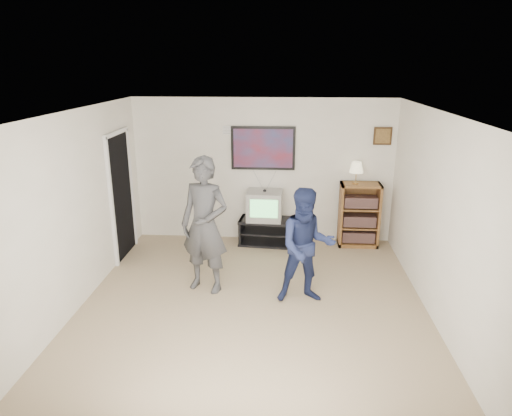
# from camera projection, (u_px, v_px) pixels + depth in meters

# --- Properties ---
(room_shell) EXTENTS (4.51, 5.00, 2.51)m
(room_shell) POSITION_uv_depth(u_px,v_px,m) (254.00, 208.00, 5.90)
(room_shell) COLOR #847154
(room_shell) RESTS_ON ground
(media_stand) EXTENTS (0.94, 0.58, 0.45)m
(media_stand) POSITION_uv_depth(u_px,v_px,m) (265.00, 231.00, 8.00)
(media_stand) COLOR black
(media_stand) RESTS_ON room_shell
(crt_television) EXTENTS (0.61, 0.52, 0.50)m
(crt_television) POSITION_uv_depth(u_px,v_px,m) (265.00, 205.00, 7.86)
(crt_television) COLOR #9D9D98
(crt_television) RESTS_ON media_stand
(bookshelf) EXTENTS (0.67, 0.38, 1.11)m
(bookshelf) POSITION_uv_depth(u_px,v_px,m) (359.00, 215.00, 7.84)
(bookshelf) COLOR brown
(bookshelf) RESTS_ON room_shell
(table_lamp) EXTENTS (0.23, 0.23, 0.37)m
(table_lamp) POSITION_uv_depth(u_px,v_px,m) (356.00, 173.00, 7.63)
(table_lamp) COLOR #FDF2C0
(table_lamp) RESTS_ON bookshelf
(person_tall) EXTENTS (0.80, 0.64, 1.89)m
(person_tall) POSITION_uv_depth(u_px,v_px,m) (205.00, 225.00, 6.17)
(person_tall) COLOR #38393B
(person_tall) RESTS_ON room_shell
(person_short) EXTENTS (0.83, 0.68, 1.55)m
(person_short) POSITION_uv_depth(u_px,v_px,m) (307.00, 246.00, 5.91)
(person_short) COLOR #1B234A
(person_short) RESTS_ON room_shell
(controller_left) EXTENTS (0.08, 0.12, 0.03)m
(controller_left) POSITION_uv_depth(u_px,v_px,m) (210.00, 202.00, 6.32)
(controller_left) COLOR white
(controller_left) RESTS_ON person_tall
(controller_right) EXTENTS (0.08, 0.13, 0.04)m
(controller_right) POSITION_uv_depth(u_px,v_px,m) (309.00, 220.00, 6.08)
(controller_right) COLOR white
(controller_right) RESTS_ON person_short
(poster) EXTENTS (1.10, 0.03, 0.75)m
(poster) POSITION_uv_depth(u_px,v_px,m) (263.00, 148.00, 7.80)
(poster) COLOR black
(poster) RESTS_ON room_shell
(air_vent) EXTENTS (0.28, 0.02, 0.14)m
(air_vent) POSITION_uv_depth(u_px,v_px,m) (231.00, 130.00, 7.75)
(air_vent) COLOR white
(air_vent) RESTS_ON room_shell
(small_picture) EXTENTS (0.30, 0.03, 0.30)m
(small_picture) POSITION_uv_depth(u_px,v_px,m) (383.00, 136.00, 7.61)
(small_picture) COLOR #342010
(small_picture) RESTS_ON room_shell
(doorway) EXTENTS (0.03, 0.85, 2.00)m
(doorway) POSITION_uv_depth(u_px,v_px,m) (121.00, 196.00, 7.31)
(doorway) COLOR black
(doorway) RESTS_ON room_shell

